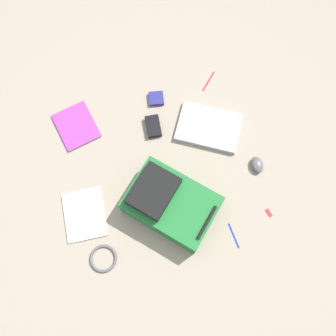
{
  "coord_description": "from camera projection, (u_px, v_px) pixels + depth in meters",
  "views": [
    {
      "loc": [
        0.13,
        0.57,
        1.98
      ],
      "look_at": [
        -0.04,
        -0.02,
        0.02
      ],
      "focal_mm": 40.57,
      "sensor_mm": 36.0,
      "label": 1
    }
  ],
  "objects": [
    {
      "name": "book_red",
      "position": [
        85.0,
        215.0,
        1.99
      ],
      "size": [
        0.23,
        0.28,
        0.01
      ],
      "color": "silver",
      "rests_on": "ground_plane"
    },
    {
      "name": "earbud_pouch",
      "position": [
        156.0,
        99.0,
        2.19
      ],
      "size": [
        0.1,
        0.1,
        0.02
      ],
      "primitive_type": "cube",
      "rotation": [
        0.0,
        0.0,
        6.11
      ],
      "color": "navy",
      "rests_on": "ground_plane"
    },
    {
      "name": "backpack",
      "position": [
        169.0,
        203.0,
        1.94
      ],
      "size": [
        0.53,
        0.53,
        0.19
      ],
      "color": "#1E662D",
      "rests_on": "ground_plane"
    },
    {
      "name": "ground_plane",
      "position": [
        162.0,
        175.0,
        2.07
      ],
      "size": [
        3.63,
        3.63,
        0.0
      ],
      "primitive_type": "plane",
      "color": "gray"
    },
    {
      "name": "cable_coil",
      "position": [
        103.0,
        259.0,
        1.92
      ],
      "size": [
        0.14,
        0.14,
        0.01
      ],
      "primitive_type": "torus",
      "color": "#4C4C51",
      "rests_on": "ground_plane"
    },
    {
      "name": "power_brick",
      "position": [
        153.0,
        126.0,
        2.13
      ],
      "size": [
        0.09,
        0.13,
        0.03
      ],
      "primitive_type": "cube",
      "rotation": [
        0.0,
        0.0,
        -0.09
      ],
      "color": "black",
      "rests_on": "ground_plane"
    },
    {
      "name": "usb_stick",
      "position": [
        269.0,
        213.0,
        2.0
      ],
      "size": [
        0.03,
        0.05,
        0.01
      ],
      "primitive_type": "cube",
      "rotation": [
        0.0,
        0.0,
        0.25
      ],
      "color": "#B21919",
      "rests_on": "ground_plane"
    },
    {
      "name": "pen_blue",
      "position": [
        209.0,
        81.0,
        2.23
      ],
      "size": [
        0.11,
        0.11,
        0.01
      ],
      "primitive_type": "cylinder",
      "rotation": [
        1.57,
        0.0,
        2.35
      ],
      "color": "red",
      "rests_on": "ground_plane"
    },
    {
      "name": "pen_black",
      "position": [
        234.0,
        236.0,
        1.96
      ],
      "size": [
        0.02,
        0.14,
        0.01
      ],
      "primitive_type": "cylinder",
      "rotation": [
        1.57,
        0.0,
        0.08
      ],
      "color": "#1933B2",
      "rests_on": "ground_plane"
    },
    {
      "name": "computer_mouse",
      "position": [
        257.0,
        165.0,
        2.06
      ],
      "size": [
        0.07,
        0.1,
        0.04
      ],
      "primitive_type": "ellipsoid",
      "rotation": [
        0.0,
        0.0,
        -0.09
      ],
      "color": "#4C4C51",
      "rests_on": "ground_plane"
    },
    {
      "name": "laptop",
      "position": [
        209.0,
        127.0,
        2.13
      ],
      "size": [
        0.42,
        0.38,
        0.03
      ],
      "color": "#929296",
      "rests_on": "ground_plane"
    },
    {
      "name": "book_manual",
      "position": [
        76.0,
        126.0,
        2.14
      ],
      "size": [
        0.25,
        0.28,
        0.01
      ],
      "color": "silver",
      "rests_on": "ground_plane"
    }
  ]
}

